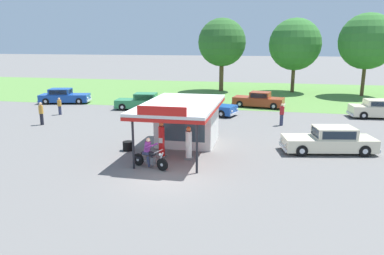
# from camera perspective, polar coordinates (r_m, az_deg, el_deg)

# --- Properties ---
(ground_plane) EXTENTS (300.00, 300.00, 0.00)m
(ground_plane) POSITION_cam_1_polar(r_m,az_deg,el_deg) (17.60, -3.90, -7.66)
(ground_plane) COLOR slate
(grass_verge_strip) EXTENTS (120.00, 24.00, 0.01)m
(grass_verge_strip) POSITION_cam_1_polar(r_m,az_deg,el_deg) (46.44, 6.22, 5.46)
(grass_verge_strip) COLOR #56843D
(grass_verge_strip) RESTS_ON ground
(service_station_kiosk) EXTENTS (4.15, 7.55, 3.31)m
(service_station_kiosk) POSITION_cam_1_polar(r_m,az_deg,el_deg) (22.33, -0.96, 1.46)
(service_station_kiosk) COLOR silver
(service_station_kiosk) RESTS_ON ground
(gas_pump_nearside) EXTENTS (0.44, 0.44, 2.03)m
(gas_pump_nearside) POSITION_cam_1_polar(r_m,az_deg,el_deg) (20.17, -4.78, -2.14)
(gas_pump_nearside) COLOR slate
(gas_pump_nearside) RESTS_ON ground
(gas_pump_offside) EXTENTS (0.44, 0.44, 1.83)m
(gas_pump_offside) POSITION_cam_1_polar(r_m,az_deg,el_deg) (19.82, -0.53, -2.67)
(gas_pump_offside) COLOR slate
(gas_pump_offside) RESTS_ON ground
(motorcycle_with_rider) EXTENTS (2.08, 0.94, 1.58)m
(motorcycle_with_rider) POSITION_cam_1_polar(r_m,az_deg,el_deg) (18.64, -6.69, -4.37)
(motorcycle_with_rider) COLOR black
(motorcycle_with_rider) RESTS_ON ground
(featured_classic_sedan) EXTENTS (5.54, 2.74, 1.50)m
(featured_classic_sedan) POSITION_cam_1_polar(r_m,az_deg,el_deg) (22.55, 20.68, -1.96)
(featured_classic_sedan) COLOR beige
(featured_classic_sedan) RESTS_ON ground
(parked_car_back_row_far_right) EXTENTS (5.22, 2.64, 1.50)m
(parked_car_back_row_far_right) POSITION_cam_1_polar(r_m,az_deg,el_deg) (36.30, 10.37, 4.21)
(parked_car_back_row_far_right) COLOR #993819
(parked_car_back_row_far_right) RESTS_ON ground
(parked_car_back_row_centre) EXTENTS (5.37, 2.27, 1.54)m
(parked_car_back_row_centre) POSITION_cam_1_polar(r_m,az_deg,el_deg) (34.54, 27.47, 2.53)
(parked_car_back_row_centre) COLOR beige
(parked_car_back_row_centre) RESTS_ON ground
(parked_car_back_row_far_left) EXTENTS (5.38, 2.95, 1.52)m
(parked_car_back_row_far_left) POSITION_cam_1_polar(r_m,az_deg,el_deg) (40.34, -19.36, 4.59)
(parked_car_back_row_far_left) COLOR #19479E
(parked_car_back_row_far_left) RESTS_ON ground
(parked_car_back_row_left) EXTENTS (5.08, 2.37, 1.53)m
(parked_car_back_row_left) POSITION_cam_1_polar(r_m,az_deg,el_deg) (34.90, -7.80, 3.97)
(parked_car_back_row_left) COLOR #2D844C
(parked_car_back_row_left) RESTS_ON ground
(parked_car_back_row_right) EXTENTS (5.41, 3.19, 1.48)m
(parked_car_back_row_right) POSITION_cam_1_polar(r_m,az_deg,el_deg) (32.24, 2.43, 3.26)
(parked_car_back_row_right) COLOR #19479E
(parked_car_back_row_right) RESTS_ON ground
(bystander_leaning_by_kiosk) EXTENTS (0.34, 0.34, 1.69)m
(bystander_leaning_by_kiosk) POSITION_cam_1_polar(r_m,az_deg,el_deg) (28.64, 13.84, 2.07)
(bystander_leaning_by_kiosk) COLOR #2D3351
(bystander_leaning_by_kiosk) RESTS_ON ground
(bystander_strolling_foreground) EXTENTS (0.34, 0.34, 1.75)m
(bystander_strolling_foreground) POSITION_cam_1_polar(r_m,az_deg,el_deg) (30.31, -22.49, 2.11)
(bystander_strolling_foreground) COLOR black
(bystander_strolling_foreground) RESTS_ON ground
(bystander_standing_back_lot) EXTENTS (0.34, 0.34, 1.50)m
(bystander_standing_back_lot) POSITION_cam_1_polar(r_m,az_deg,el_deg) (34.00, -19.98, 3.19)
(bystander_standing_back_lot) COLOR #2D3351
(bystander_standing_back_lot) RESTS_ON ground
(tree_oak_far_right) EXTENTS (6.37, 6.37, 9.11)m
(tree_oak_far_right) POSITION_cam_1_polar(r_m,az_deg,el_deg) (47.68, 15.76, 12.24)
(tree_oak_far_right) COLOR brown
(tree_oak_far_right) RESTS_ON ground
(tree_oak_right) EXTENTS (6.01, 6.01, 9.16)m
(tree_oak_right) POSITION_cam_1_polar(r_m,az_deg,el_deg) (47.46, 4.79, 12.94)
(tree_oak_right) COLOR brown
(tree_oak_right) RESTS_ON ground
(tree_oak_distant_spare) EXTENTS (6.38, 6.38, 9.48)m
(tree_oak_distant_spare) POSITION_cam_1_polar(r_m,az_deg,el_deg) (47.32, 25.70, 12.03)
(tree_oak_distant_spare) COLOR brown
(tree_oak_distant_spare) RESTS_ON ground
(spare_tire_stack) EXTENTS (0.60, 0.60, 0.54)m
(spare_tire_stack) POSITION_cam_1_polar(r_m,az_deg,el_deg) (21.89, -9.98, -2.85)
(spare_tire_stack) COLOR black
(spare_tire_stack) RESTS_ON ground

